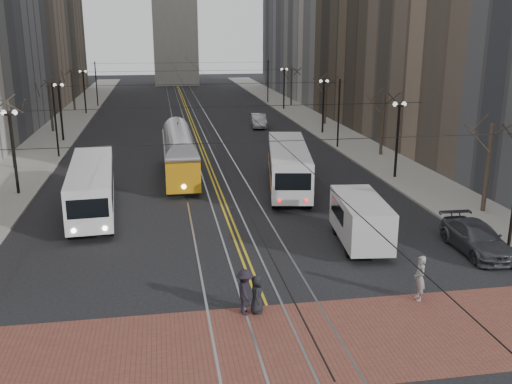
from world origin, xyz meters
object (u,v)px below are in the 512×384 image
object	(u,v)px
pedestrian_a	(257,294)
pedestrian_d	(245,292)
pedestrian_b	(420,278)
cargo_van	(360,222)
sedan_parked	(476,238)
transit_bus	(92,188)
sedan_grey	(295,156)
sedan_silver	(259,121)
streetcar	(180,158)
rear_bus	(288,168)

from	to	relation	value
pedestrian_a	pedestrian_d	world-z (taller)	pedestrian_d
pedestrian_a	pedestrian_b	size ratio (longest dim) A/B	0.81
cargo_van	pedestrian_a	world-z (taller)	cargo_van
sedan_parked	pedestrian_d	bearing A→B (deg)	-158.43
transit_bus	sedan_grey	world-z (taller)	transit_bus
sedan_grey	sedan_parked	distance (m)	21.44
sedan_parked	pedestrian_b	world-z (taller)	pedestrian_b
sedan_silver	sedan_parked	distance (m)	40.57
pedestrian_d	cargo_van	bearing A→B (deg)	-53.69
pedestrian_a	sedan_parked	bearing A→B (deg)	-56.19
sedan_silver	pedestrian_a	distance (m)	45.63
streetcar	sedan_parked	world-z (taller)	streetcar
rear_bus	transit_bus	bearing A→B (deg)	-156.41
streetcar	sedan_silver	size ratio (longest dim) A/B	2.64
sedan_silver	sedan_parked	bearing A→B (deg)	-78.98
rear_bus	sedan_parked	distance (m)	15.13
cargo_van	sedan_parked	bearing A→B (deg)	-12.68
rear_bus	sedan_grey	size ratio (longest dim) A/B	2.85
sedan_silver	pedestrian_d	xyz separation A→B (m)	(-8.35, -44.94, 0.17)
cargo_van	pedestrian_a	xyz separation A→B (m)	(-6.62, -6.50, -0.47)
pedestrian_d	sedan_silver	bearing A→B (deg)	-16.69
streetcar	rear_bus	xyz separation A→B (m)	(7.50, -4.69, 0.07)
transit_bus	pedestrian_a	bearing A→B (deg)	-66.18
sedan_silver	sedan_parked	world-z (taller)	sedan_silver
streetcar	rear_bus	distance (m)	8.85
streetcar	pedestrian_b	size ratio (longest dim) A/B	6.46
pedestrian_a	pedestrian_b	world-z (taller)	pedestrian_b
sedan_parked	pedestrian_a	world-z (taller)	pedestrian_a
sedan_grey	sedan_silver	distance (m)	19.37
sedan_parked	pedestrian_b	bearing A→B (deg)	-137.21
cargo_van	pedestrian_b	bearing A→B (deg)	-81.20
sedan_parked	pedestrian_a	distance (m)	12.99
sedan_grey	sedan_silver	bearing A→B (deg)	95.46
rear_bus	pedestrian_a	distance (m)	18.88
streetcar	pedestrian_a	bearing A→B (deg)	-84.73
streetcar	sedan_grey	distance (m)	10.24
rear_bus	sedan_parked	xyz separation A→B (m)	(6.80, -13.49, -0.80)
sedan_parked	streetcar	bearing A→B (deg)	129.74
cargo_van	sedan_silver	xyz separation A→B (m)	(1.25, 38.44, -0.49)
streetcar	pedestrian_d	size ratio (longest dim) A/B	6.71
sedan_grey	sedan_parked	world-z (taller)	sedan_parked
sedan_silver	sedan_parked	xyz separation A→B (m)	(4.28, -40.35, -0.04)
pedestrian_a	pedestrian_b	distance (m)	6.91
transit_bus	rear_bus	bearing A→B (deg)	9.70
pedestrian_b	sedan_parked	bearing A→B (deg)	136.43
sedan_grey	pedestrian_b	xyz separation A→B (m)	(-0.77, -25.57, 0.27)
cargo_van	pedestrian_d	size ratio (longest dim) A/B	3.07
sedan_silver	cargo_van	bearing A→B (deg)	-86.90
streetcar	sedan_parked	size ratio (longest dim) A/B	2.44
sedan_silver	pedestrian_a	world-z (taller)	pedestrian_a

